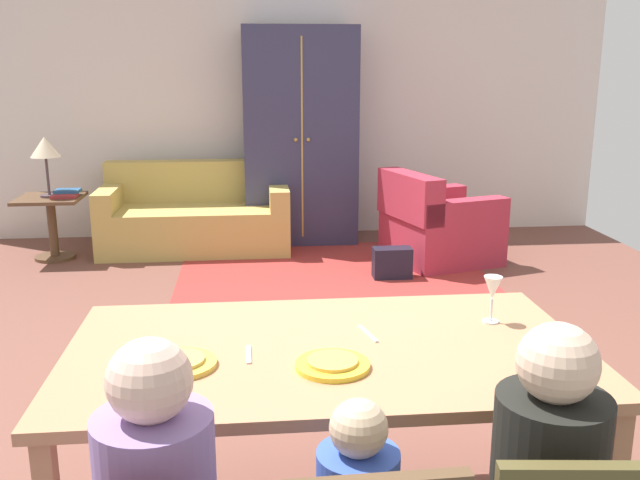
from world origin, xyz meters
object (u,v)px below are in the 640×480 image
book_upper (68,191)px  plate_near_child (333,365)px  armchair (436,227)px  book_lower (64,196)px  side_table (52,219)px  plate_near_man (179,364)px  handbag (392,263)px  armoire (300,137)px  couch (196,218)px  wine_glass (493,290)px  table_lamp (45,149)px  dining_table (327,363)px

book_upper → plate_near_child: bearing=-66.1°
armchair → book_lower: size_ratio=4.85×
side_table → plate_near_child: bearing=-64.2°
book_upper → armchair: bearing=-8.0°
plate_near_man → side_table: size_ratio=0.43×
handbag → book_lower: bearing=163.4°
armoire → plate_near_man: bearing=-99.0°
plate_near_man → armoire: 4.77m
plate_near_man → handbag: size_ratio=0.78×
book_lower → book_upper: (0.00, 0.11, 0.03)m
side_table → book_lower: size_ratio=2.64×
couch → side_table: size_ratio=3.06×
handbag → armchair: bearing=44.2°
plate_near_man → armchair: bearing=63.4°
wine_glass → book_upper: wine_glass is taller
armchair → book_upper: 3.37m
table_lamp → plate_near_child: bearing=-64.2°
wine_glass → table_lamp: 4.79m
plate_near_man → wine_glass: bearing=14.3°
wine_glass → book_upper: bearing=123.1°
plate_near_man → plate_near_child: (0.51, -0.06, 0.00)m
couch → armoire: size_ratio=0.84×
plate_near_child → couch: size_ratio=0.14×
plate_near_child → book_lower: bearing=114.5°
armoire → plate_near_child: bearing=-92.8°
armchair → table_lamp: table_lamp is taller
dining_table → table_lamp: 4.61m
plate_near_man → armoire: (0.74, 4.71, 0.28)m
plate_near_man → armchair: (1.91, 3.81, -0.45)m
book_lower → couch: bearing=15.6°
plate_near_man → book_upper: size_ratio=1.14×
couch → dining_table: bearing=-79.7°
armchair → side_table: size_ratio=1.84×
armoire → handbag: 1.79m
plate_near_child → table_lamp: table_lamp is taller
plate_near_child → table_lamp: 4.77m
armchair → book_upper: armchair is taller
wine_glass → side_table: (-2.74, 3.92, -0.52)m
wine_glass → armchair: size_ratio=0.17×
armoire → book_lower: (-2.16, -0.54, -0.46)m
armoire → side_table: (-2.31, -0.48, -0.67)m
armoire → table_lamp: 2.36m
table_lamp → handbag: bearing=-16.8°
couch → table_lamp: table_lamp is taller
dining_table → book_lower: (-1.93, 4.05, -0.10)m
armchair → side_table: 3.50m
plate_near_child → couch: bearing=99.9°
couch → armchair: size_ratio=1.66×
book_lower → handbag: book_lower is taller
armchair → handbag: bearing=-135.8°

